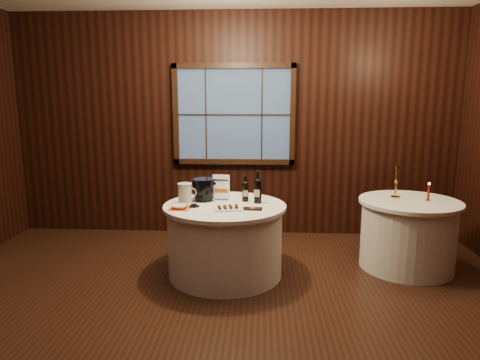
# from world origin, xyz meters

# --- Properties ---
(ground) EXTENTS (6.00, 6.00, 0.00)m
(ground) POSITION_xyz_m (0.00, 0.00, 0.00)
(ground) COLOR black
(ground) RESTS_ON ground
(back_wall) EXTENTS (6.00, 0.10, 3.00)m
(back_wall) POSITION_xyz_m (0.00, 2.48, 1.54)
(back_wall) COLOR black
(back_wall) RESTS_ON ground
(main_table) EXTENTS (1.28, 1.28, 0.77)m
(main_table) POSITION_xyz_m (0.00, 1.00, 0.39)
(main_table) COLOR white
(main_table) RESTS_ON ground
(side_table) EXTENTS (1.08, 1.08, 0.77)m
(side_table) POSITION_xyz_m (2.00, 1.30, 0.39)
(side_table) COLOR white
(side_table) RESTS_ON ground
(sign_stand) EXTENTS (0.18, 0.10, 0.30)m
(sign_stand) POSITION_xyz_m (-0.05, 1.17, 0.87)
(sign_stand) COLOR silver
(sign_stand) RESTS_ON main_table
(port_bottle_left) EXTENTS (0.07, 0.07, 0.29)m
(port_bottle_left) POSITION_xyz_m (0.21, 1.17, 0.89)
(port_bottle_left) COLOR black
(port_bottle_left) RESTS_ON main_table
(port_bottle_right) EXTENTS (0.08, 0.09, 0.35)m
(port_bottle_right) POSITION_xyz_m (0.34, 1.09, 0.92)
(port_bottle_right) COLOR black
(port_bottle_right) RESTS_ON main_table
(ice_bucket) EXTENTS (0.24, 0.24, 0.24)m
(ice_bucket) POSITION_xyz_m (-0.24, 1.17, 0.90)
(ice_bucket) COLOR black
(ice_bucket) RESTS_ON main_table
(chocolate_plate) EXTENTS (0.32, 0.25, 0.04)m
(chocolate_plate) POSITION_xyz_m (0.05, 0.79, 0.79)
(chocolate_plate) COLOR white
(chocolate_plate) RESTS_ON main_table
(chocolate_box) EXTENTS (0.20, 0.11, 0.02)m
(chocolate_box) POSITION_xyz_m (0.29, 0.81, 0.78)
(chocolate_box) COLOR black
(chocolate_box) RESTS_ON main_table
(grape_bunch) EXTENTS (0.16, 0.09, 0.04)m
(grape_bunch) POSITION_xyz_m (-0.30, 0.85, 0.79)
(grape_bunch) COLOR black
(grape_bunch) RESTS_ON main_table
(glass_pitcher) EXTENTS (0.20, 0.15, 0.22)m
(glass_pitcher) POSITION_xyz_m (-0.42, 1.03, 0.88)
(glass_pitcher) COLOR silver
(glass_pitcher) RESTS_ON main_table
(orange_napkin) EXTENTS (0.21, 0.21, 0.00)m
(orange_napkin) POSITION_xyz_m (-0.44, 0.81, 0.77)
(orange_napkin) COLOR #EC4713
(orange_napkin) RESTS_ON main_table
(cracker_bowl) EXTENTS (0.16, 0.16, 0.04)m
(cracker_bowl) POSITION_xyz_m (-0.44, 0.81, 0.79)
(cracker_bowl) COLOR white
(cracker_bowl) RESTS_ON orange_napkin
(brass_candlestick) EXTENTS (0.10, 0.10, 0.37)m
(brass_candlestick) POSITION_xyz_m (1.87, 1.41, 0.90)
(brass_candlestick) COLOR gold
(brass_candlestick) RESTS_ON side_table
(red_candle) EXTENTS (0.06, 0.06, 0.21)m
(red_candle) POSITION_xyz_m (2.18, 1.27, 0.85)
(red_candle) COLOR gold
(red_candle) RESTS_ON side_table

